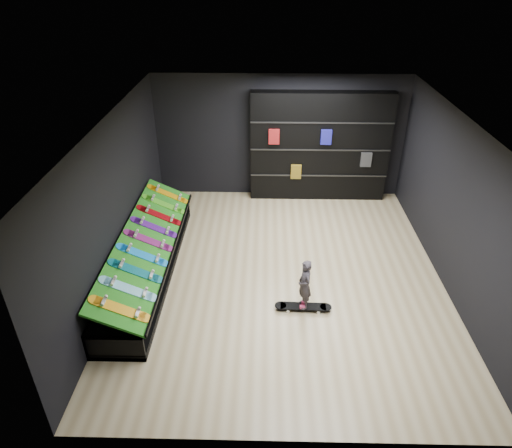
{
  "coord_description": "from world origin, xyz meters",
  "views": [
    {
      "loc": [
        -0.33,
        -7.07,
        5.3
      ],
      "look_at": [
        -0.5,
        0.2,
        1.0
      ],
      "focal_mm": 32.0,
      "sensor_mm": 36.0,
      "label": 1
    }
  ],
  "objects_px": {
    "display_rack": "(148,262)",
    "child": "(304,293)",
    "back_shelving": "(319,147)",
    "floor_skateboard": "(303,308)"
  },
  "relations": [
    {
      "from": "display_rack",
      "to": "back_shelving",
      "type": "bearing_deg",
      "value": 43.45
    },
    {
      "from": "display_rack",
      "to": "child",
      "type": "height_order",
      "value": "child"
    },
    {
      "from": "floor_skateboard",
      "to": "child",
      "type": "height_order",
      "value": "child"
    },
    {
      "from": "back_shelving",
      "to": "child",
      "type": "relative_size",
      "value": 5.97
    },
    {
      "from": "display_rack",
      "to": "child",
      "type": "bearing_deg",
      "value": -19.27
    },
    {
      "from": "back_shelving",
      "to": "floor_skateboard",
      "type": "relative_size",
      "value": 3.37
    },
    {
      "from": "back_shelving",
      "to": "floor_skateboard",
      "type": "xyz_separation_m",
      "value": [
        -0.61,
        -4.33,
        -1.27
      ]
    },
    {
      "from": "back_shelving",
      "to": "floor_skateboard",
      "type": "bearing_deg",
      "value": -98.05
    },
    {
      "from": "back_shelving",
      "to": "floor_skateboard",
      "type": "distance_m",
      "value": 4.56
    },
    {
      "from": "floor_skateboard",
      "to": "child",
      "type": "distance_m",
      "value": 0.32
    }
  ]
}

